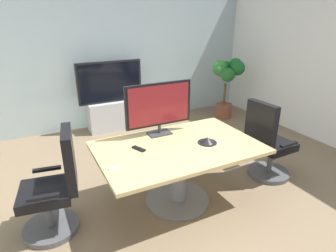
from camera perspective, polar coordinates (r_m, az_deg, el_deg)
The scene contains 11 objects.
ground_plane at distance 3.56m, azimuth 0.78°, elevation -14.71°, with size 7.33×7.33×0.00m, color #7A664C.
wall_back_glass_partition at distance 5.67m, azimuth -13.50°, elevation 14.04°, with size 6.33×0.10×2.83m, color #9EB2B7.
conference_table at distance 3.29m, azimuth 1.99°, elevation -6.98°, with size 1.80×1.16×0.73m.
office_chair_left at distance 3.13m, azimuth -21.54°, elevation -12.03°, with size 0.63×0.61×1.09m.
office_chair_right at distance 4.03m, azimuth 19.19°, elevation -3.91°, with size 0.60×0.58×1.09m.
tv_monitor at distance 3.39m, azimuth -1.83°, elevation 4.04°, with size 0.84×0.18×0.64m.
wall_display_unit at distance 5.55m, azimuth -11.18°, elevation 3.75°, with size 1.20×0.36×1.31m.
potted_plant at distance 6.11m, azimuth 11.68°, elevation 9.24°, with size 0.61×0.64×1.25m.
conference_phone at distance 3.29m, azimuth 7.85°, elevation -2.85°, with size 0.22×0.22×0.07m.
remote_control at distance 3.13m, azimuth -5.87°, elevation -4.53°, with size 0.05×0.17×0.02m, color black.
whiteboard_marker at distance 2.80m, azimuth -10.46°, elevation -8.18°, with size 0.13×0.02×0.02m, color silver.
Camera 1 is at (-1.34, -2.53, 2.11)m, focal length 30.55 mm.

